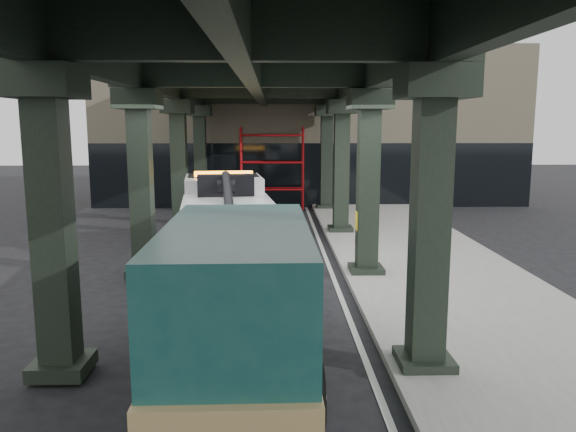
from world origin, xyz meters
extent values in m
plane|color=black|center=(0.00, 0.00, 0.00)|extent=(90.00, 90.00, 0.00)
cube|color=gray|center=(4.50, 2.00, 0.07)|extent=(5.00, 40.00, 0.15)
cube|color=silver|center=(1.70, 2.00, 0.01)|extent=(0.12, 38.00, 0.01)
cube|color=black|center=(2.60, -4.00, 2.50)|extent=(0.55, 0.55, 5.00)
cube|color=black|center=(2.60, -4.00, 4.75)|extent=(1.10, 1.10, 0.50)
cube|color=black|center=(2.60, -4.00, 0.18)|extent=(0.90, 0.90, 0.24)
cube|color=black|center=(2.60, 2.00, 2.50)|extent=(0.55, 0.55, 5.00)
cube|color=black|center=(2.60, 2.00, 4.75)|extent=(1.10, 1.10, 0.50)
cube|color=black|center=(2.60, 2.00, 0.18)|extent=(0.90, 0.90, 0.24)
cube|color=black|center=(2.60, 8.00, 2.50)|extent=(0.55, 0.55, 5.00)
cube|color=black|center=(2.60, 8.00, 4.75)|extent=(1.10, 1.10, 0.50)
cube|color=black|center=(2.60, 8.00, 0.18)|extent=(0.90, 0.90, 0.24)
cube|color=black|center=(2.60, 14.00, 2.50)|extent=(0.55, 0.55, 5.00)
cube|color=black|center=(2.60, 14.00, 4.75)|extent=(1.10, 1.10, 0.50)
cube|color=black|center=(2.60, 14.00, 0.18)|extent=(0.90, 0.90, 0.24)
cube|color=black|center=(-3.40, -4.00, 2.50)|extent=(0.55, 0.55, 5.00)
cube|color=black|center=(-3.40, -4.00, 4.75)|extent=(1.10, 1.10, 0.50)
cube|color=black|center=(-3.40, -4.00, 0.18)|extent=(0.90, 0.90, 0.24)
cube|color=black|center=(-3.40, 2.00, 2.50)|extent=(0.55, 0.55, 5.00)
cube|color=black|center=(-3.40, 2.00, 4.75)|extent=(1.10, 1.10, 0.50)
cube|color=black|center=(-3.40, 2.00, 0.18)|extent=(0.90, 0.90, 0.24)
cube|color=black|center=(-3.40, 8.00, 2.50)|extent=(0.55, 0.55, 5.00)
cube|color=black|center=(-3.40, 8.00, 4.75)|extent=(1.10, 1.10, 0.50)
cube|color=black|center=(-3.40, 8.00, 0.18)|extent=(0.90, 0.90, 0.24)
cube|color=black|center=(-3.40, 14.00, 2.50)|extent=(0.55, 0.55, 5.00)
cube|color=black|center=(-3.40, 14.00, 4.75)|extent=(1.10, 1.10, 0.50)
cube|color=black|center=(-3.40, 14.00, 0.18)|extent=(0.90, 0.90, 0.24)
cube|color=black|center=(2.60, 2.00, 5.55)|extent=(0.35, 32.00, 1.10)
cube|color=black|center=(-3.40, 2.00, 5.55)|extent=(0.35, 32.00, 1.10)
cube|color=black|center=(-0.40, 2.00, 5.55)|extent=(0.35, 32.00, 1.10)
cube|color=black|center=(-0.40, 2.00, 6.25)|extent=(7.40, 32.00, 0.30)
cube|color=#C6B793|center=(2.00, 20.00, 4.00)|extent=(22.00, 10.00, 8.00)
cylinder|color=#B50E12|center=(-1.50, 14.90, 2.00)|extent=(0.08, 0.08, 4.00)
cylinder|color=#B50E12|center=(-1.50, 14.10, 2.00)|extent=(0.08, 0.08, 4.00)
cylinder|color=#B50E12|center=(1.50, 14.90, 2.00)|extent=(0.08, 0.08, 4.00)
cylinder|color=#B50E12|center=(1.50, 14.10, 2.00)|extent=(0.08, 0.08, 4.00)
cylinder|color=#B50E12|center=(0.00, 14.90, 1.00)|extent=(3.00, 0.08, 0.08)
cylinder|color=#B50E12|center=(0.00, 14.90, 2.30)|extent=(3.00, 0.08, 0.08)
cylinder|color=#B50E12|center=(0.00, 14.90, 3.60)|extent=(3.00, 0.08, 0.08)
cube|color=black|center=(-1.19, 2.50, 0.71)|extent=(1.95, 7.64, 0.25)
cube|color=silver|center=(-1.52, 5.06, 1.57)|extent=(2.66, 2.70, 1.82)
cube|color=silver|center=(-1.65, 6.11, 1.06)|extent=(2.44, 1.00, 0.91)
cube|color=black|center=(-1.55, 5.31, 2.07)|extent=(2.37, 1.58, 0.86)
cube|color=silver|center=(-1.05, 1.35, 1.36)|extent=(3.04, 5.32, 1.41)
cube|color=orange|center=(-1.49, 4.86, 2.58)|extent=(1.84, 0.51, 0.16)
cube|color=black|center=(-1.30, 3.35, 2.37)|extent=(1.68, 0.80, 0.61)
cylinder|color=black|center=(-1.07, 1.55, 2.12)|extent=(0.68, 3.54, 1.35)
cube|color=black|center=(-0.72, -1.21, 0.35)|extent=(0.48, 1.44, 0.18)
cube|color=black|center=(-0.63, -1.91, 0.30)|extent=(1.64, 0.45, 0.18)
cylinder|color=black|center=(-2.66, 5.22, 0.56)|extent=(0.49, 1.15, 1.11)
cylinder|color=silver|center=(-2.66, 5.22, 0.56)|extent=(0.47, 0.66, 0.61)
cylinder|color=black|center=(-0.45, 5.50, 0.56)|extent=(0.49, 1.15, 1.11)
cylinder|color=silver|center=(-0.45, 5.50, 0.56)|extent=(0.47, 0.66, 0.61)
cylinder|color=black|center=(-2.24, 1.91, 0.56)|extent=(0.49, 1.15, 1.11)
cylinder|color=silver|center=(-2.24, 1.91, 0.56)|extent=(0.47, 0.66, 0.61)
cylinder|color=black|center=(-0.03, 2.19, 0.56)|extent=(0.49, 1.15, 1.11)
cylinder|color=silver|center=(-0.03, 2.19, 0.56)|extent=(0.47, 0.66, 0.61)
cylinder|color=black|center=(-2.07, 0.61, 0.56)|extent=(0.49, 1.15, 1.11)
cylinder|color=silver|center=(-2.07, 0.61, 0.56)|extent=(0.47, 0.66, 0.61)
cylinder|color=black|center=(0.13, 0.89, 0.56)|extent=(0.49, 1.15, 1.11)
cylinder|color=silver|center=(0.13, 0.89, 0.56)|extent=(0.47, 0.66, 0.61)
cube|color=#113C39|center=(-0.53, -1.09, 1.03)|extent=(2.24, 1.22, 0.98)
cube|color=#113C39|center=(-0.50, -4.07, 1.46)|extent=(2.34, 4.91, 2.11)
cube|color=#9C834F|center=(-0.50, -3.64, 0.60)|extent=(2.40, 6.10, 0.38)
cube|color=black|center=(-0.53, -1.52, 1.90)|extent=(2.12, 0.49, 0.90)
cube|color=black|center=(-0.50, -3.75, 2.01)|extent=(2.36, 3.93, 0.60)
cube|color=silver|center=(-0.54, -0.52, 0.60)|extent=(2.17, 0.16, 0.33)
cylinder|color=black|center=(-1.62, -1.16, 0.46)|extent=(0.32, 0.91, 0.91)
cylinder|color=silver|center=(-1.62, -1.16, 0.46)|extent=(0.35, 0.51, 0.50)
cylinder|color=black|center=(0.55, -1.13, 0.46)|extent=(0.32, 0.91, 0.91)
cylinder|color=silver|center=(0.55, -1.13, 0.46)|extent=(0.35, 0.51, 0.50)
cylinder|color=black|center=(-1.56, -5.71, 0.46)|extent=(0.32, 0.91, 0.91)
cylinder|color=silver|center=(-1.56, -5.71, 0.46)|extent=(0.35, 0.51, 0.50)
cylinder|color=black|center=(0.61, -5.68, 0.46)|extent=(0.32, 0.91, 0.91)
cylinder|color=silver|center=(0.61, -5.68, 0.46)|extent=(0.35, 0.51, 0.50)
camera|label=1|loc=(0.11, -12.80, 4.10)|focal=35.00mm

